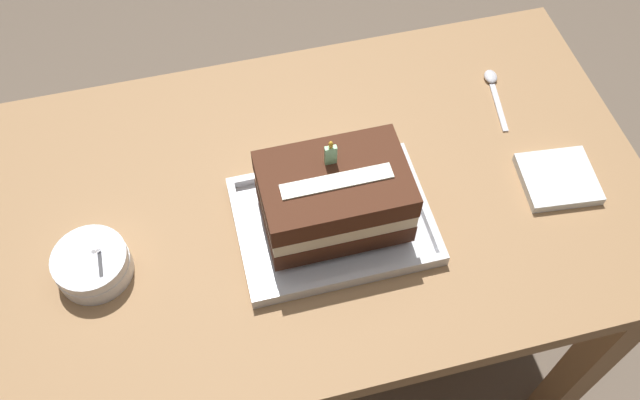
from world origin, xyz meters
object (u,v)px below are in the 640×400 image
(serving_spoon_near_tray, at_px, (493,85))
(napkin_pile, at_px, (558,179))
(birthday_cake, at_px, (334,197))
(foil_tray, at_px, (333,222))
(bowl_stack, at_px, (92,265))

(serving_spoon_near_tray, bearing_deg, napkin_pile, -84.12)
(birthday_cake, relative_size, napkin_pile, 1.67)
(serving_spoon_near_tray, bearing_deg, birthday_cake, -148.90)
(foil_tray, distance_m, bowl_stack, 0.37)
(foil_tray, bearing_deg, serving_spoon_near_tray, 31.10)
(serving_spoon_near_tray, xyz_separation_m, napkin_pile, (0.02, -0.23, 0.00))
(bowl_stack, distance_m, serving_spoon_near_tray, 0.76)
(foil_tray, xyz_separation_m, serving_spoon_near_tray, (0.36, 0.22, -0.00))
(foil_tray, bearing_deg, bowl_stack, 179.13)
(foil_tray, relative_size, bowl_stack, 2.67)
(bowl_stack, distance_m, napkin_pile, 0.75)
(bowl_stack, bearing_deg, foil_tray, -0.87)
(birthday_cake, relative_size, bowl_stack, 1.91)
(bowl_stack, bearing_deg, birthday_cake, -0.87)
(bowl_stack, height_order, napkin_pile, bowl_stack)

